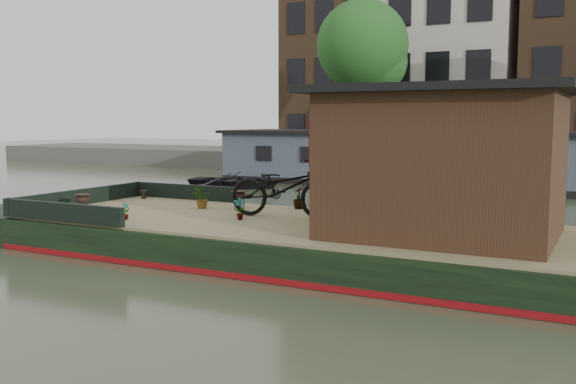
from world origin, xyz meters
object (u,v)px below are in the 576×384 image
at_px(potted_plant_a, 240,209).
at_px(dinghy, 235,178).
at_px(bicycle, 284,188).
at_px(cabin, 444,160).
at_px(brazier_front, 82,203).
at_px(brazier_rear, 239,200).

height_order(potted_plant_a, dinghy, potted_plant_a).
distance_m(bicycle, dinghy, 11.91).
height_order(cabin, bicycle, cabin).
height_order(potted_plant_a, brazier_front, potted_plant_a).
bearing_deg(cabin, bicycle, 172.24).
bearing_deg(brazier_front, brazier_rear, 37.00).
bearing_deg(potted_plant_a, brazier_rear, 122.23).
xyz_separation_m(cabin, potted_plant_a, (-3.80, -0.23, -1.02)).
relative_size(bicycle, dinghy, 0.62).
bearing_deg(brazier_rear, potted_plant_a, -57.77).
distance_m(cabin, bicycle, 3.30).
height_order(bicycle, dinghy, bicycle).
bearing_deg(bicycle, cabin, -104.21).
relative_size(potted_plant_a, dinghy, 0.12).
xyz_separation_m(cabin, brazier_front, (-7.20, -0.86, -1.04)).
xyz_separation_m(bicycle, potted_plant_a, (-0.59, -0.67, -0.37)).
distance_m(cabin, brazier_front, 7.33).
distance_m(potted_plant_a, brazier_rear, 1.55).
bearing_deg(brazier_rear, cabin, -13.13).
relative_size(bicycle, potted_plant_a, 5.23).
xyz_separation_m(bicycle, brazier_front, (-4.00, -1.29, -0.39)).
relative_size(potted_plant_a, brazier_rear, 1.10).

